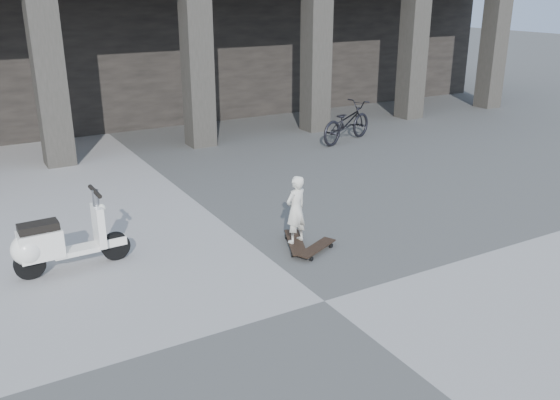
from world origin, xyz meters
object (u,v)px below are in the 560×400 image
skateboard_spare (316,248)px  scooter (51,244)px  longboard (296,243)px  bicycle (347,122)px  child (296,209)px

skateboard_spare → scooter: 3.93m
longboard → skateboard_spare: size_ratio=1.19×
scooter → bicycle: 9.32m
scooter → child: bearing=-16.9°
longboard → bicycle: bearing=-19.5°
child → longboard: bearing=64.5°
skateboard_spare → child: size_ratio=0.78×
scooter → bicycle: (8.28, 4.27, 0.06)m
skateboard_spare → child: (-0.18, 0.34, 0.57)m
longboard → scooter: (-3.51, 0.97, 0.38)m
longboard → scooter: scooter is taller
child → scooter: bearing=-31.5°
scooter → bicycle: size_ratio=0.84×
scooter → skateboard_spare: bearing=-21.0°
scooter → longboard: bearing=-16.9°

